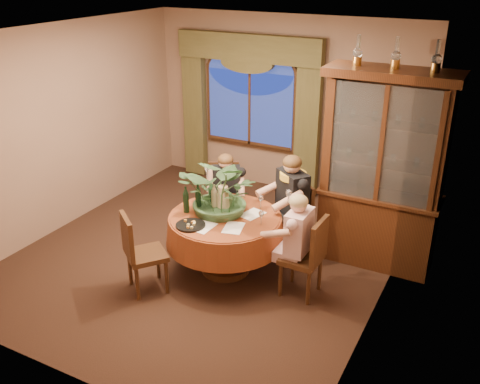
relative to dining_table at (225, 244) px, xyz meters
The scene contains 35 objects.
floor 0.60m from the dining_table, 150.54° to the left, with size 5.00×5.00×0.00m, color black.
wall_back 2.95m from the dining_table, 98.55° to the left, with size 4.50×4.50×0.00m, color #82624E.
wall_right 2.12m from the dining_table, ahead, with size 5.00×5.00×0.00m, color #82624E.
ceiling 2.47m from the dining_table, 150.54° to the left, with size 5.00×5.00×0.00m, color white.
window 2.99m from the dining_table, 110.79° to the left, with size 1.62×0.10×1.32m, color navy, non-canonical shape.
arched_transom 3.32m from the dining_table, 110.79° to the left, with size 1.60×0.06×0.44m, color navy, non-canonical shape.
drapery_left 3.41m from the dining_table, 128.00° to the left, with size 0.38×0.14×2.32m, color #464220.
drapery_right 2.73m from the dining_table, 89.57° to the left, with size 0.38×0.14×2.32m, color #464220.
swag_valance 3.36m from the dining_table, 111.38° to the left, with size 2.45×0.16×0.42m, color #464220, non-canonical shape.
dining_table is the anchor object (origin of this frame).
china_cabinet 2.07m from the dining_table, 34.66° to the left, with size 1.50×0.59×2.44m, color #32190D.
oil_lamp_left 2.72m from the dining_table, 43.57° to the left, with size 0.11×0.11×0.34m, color #A5722D, non-canonical shape.
oil_lamp_center 2.92m from the dining_table, 34.66° to the left, with size 0.11×0.11×0.34m, color #A5722D, non-canonical shape.
oil_lamp_right 3.17m from the dining_table, 28.50° to the left, with size 0.11×0.11×0.34m, color #A5722D, non-canonical shape.
chair_right 1.00m from the dining_table, ahead, with size 0.42×0.42×0.96m, color black.
chair_back_right 0.90m from the dining_table, 53.21° to the left, with size 0.42×0.42×0.96m, color black.
chair_back 1.05m from the dining_table, 119.82° to the left, with size 0.42×0.42×0.96m, color black.
chair_front_left 0.98m from the dining_table, 128.15° to the right, with size 0.42×0.42×0.96m, color black.
person_pink 0.97m from the dining_table, ahead, with size 0.44×0.40×1.22m, color #CFA9AB, non-canonical shape.
person_back 0.94m from the dining_table, 118.37° to the left, with size 0.43×0.40×1.21m, color black, non-canonical shape.
person_scarf 0.97m from the dining_table, 52.79° to the left, with size 0.49×0.45×1.38m, color black, non-canonical shape.
stoneware_vase 0.56m from the dining_table, 126.05° to the left, with size 0.16×0.16×0.31m, color #9F8462, non-canonical shape.
centerpiece_plant 1.01m from the dining_table, 127.96° to the left, with size 0.98×1.09×0.85m, color #325530.
olive_bowl 0.41m from the dining_table, 65.21° to the right, with size 0.17×0.17×0.05m, color #45512B.
cheese_platter 0.61m from the dining_table, 117.97° to the right, with size 0.34×0.34×0.02m, color black.
wine_bottle_0 0.66m from the dining_table, behind, with size 0.07×0.07×0.33m, color black.
wine_bottle_1 0.58m from the dining_table, 155.68° to the left, with size 0.07×0.07×0.33m, color tan.
wine_bottle_2 0.63m from the dining_table, 149.30° to the left, with size 0.07×0.07×0.33m, color black.
wine_bottle_3 0.72m from the dining_table, 165.15° to the right, with size 0.07×0.07×0.33m, color black.
tasting_paper_0 0.50m from the dining_table, 44.22° to the right, with size 0.21×0.30×0.00m, color white.
tasting_paper_1 0.50m from the dining_table, 33.86° to the left, with size 0.21×0.30×0.00m, color white.
tasting_paper_2 0.53m from the dining_table, 101.66° to the right, with size 0.21×0.30×0.00m, color white.
wine_glass_person_pink 0.67m from the dining_table, ahead, with size 0.07×0.07×0.18m, color silver, non-canonical shape.
wine_glass_person_back 0.67m from the dining_table, 118.37° to the left, with size 0.07×0.07×0.18m, color silver, non-canonical shape.
wine_glass_person_scarf 0.67m from the dining_table, 52.79° to the left, with size 0.07×0.07×0.18m, color silver, non-canonical shape.
Camera 1 is at (3.20, -5.18, 3.56)m, focal length 40.00 mm.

